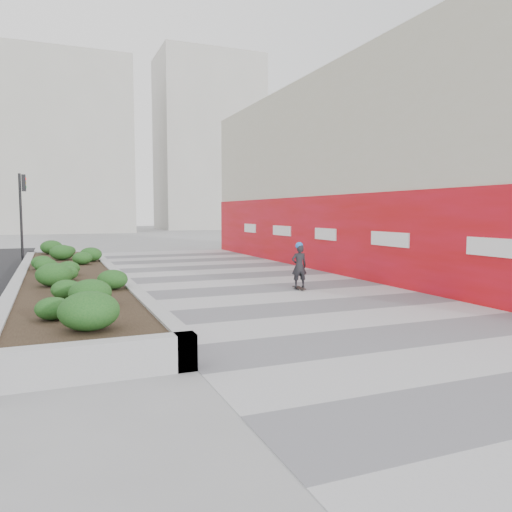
{
  "coord_description": "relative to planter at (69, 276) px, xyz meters",
  "views": [
    {
      "loc": [
        -5.93,
        -8.98,
        2.34
      ],
      "look_at": [
        -0.56,
        4.16,
        1.1
      ],
      "focal_mm": 35.0,
      "sensor_mm": 36.0,
      "label": 1
    }
  ],
  "objects": [
    {
      "name": "distant_bldg_north_r",
      "position": [
        20.5,
        53.0,
        11.58
      ],
      "size": [
        14.0,
        10.0,
        24.0
      ],
      "primitive_type": "cube",
      "color": "#ADAAA3",
      "rests_on": "ground"
    },
    {
      "name": "distant_bldg_north_l",
      "position": [
        0.5,
        48.0,
        9.58
      ],
      "size": [
        16.0,
        12.0,
        20.0
      ],
      "primitive_type": "cube",
      "color": "#ADAAA3",
      "rests_on": "ground"
    },
    {
      "name": "manhole_cover",
      "position": [
        6.0,
        -4.0,
        -0.42
      ],
      "size": [
        0.44,
        0.44,
        0.01
      ],
      "primitive_type": "cylinder",
      "color": "#595654",
      "rests_on": "ground"
    },
    {
      "name": "ground",
      "position": [
        5.5,
        -7.0,
        -0.42
      ],
      "size": [
        160.0,
        160.0,
        0.0
      ],
      "primitive_type": "plane",
      "color": "gray",
      "rests_on": "ground"
    },
    {
      "name": "planter",
      "position": [
        0.0,
        0.0,
        0.0
      ],
      "size": [
        3.0,
        18.0,
        0.9
      ],
      "color": "#9E9EA0",
      "rests_on": "ground"
    },
    {
      "name": "walkway",
      "position": [
        5.5,
        -4.0,
        -0.41
      ],
      "size": [
        8.0,
        36.0,
        0.01
      ],
      "primitive_type": "cube",
      "color": "#A8A8AD",
      "rests_on": "ground"
    },
    {
      "name": "traffic_signal_near",
      "position": [
        -1.73,
        10.5,
        2.34
      ],
      "size": [
        0.33,
        0.28,
        4.2
      ],
      "color": "black",
      "rests_on": "ground"
    },
    {
      "name": "skateboarder",
      "position": [
        6.45,
        -2.6,
        0.32
      ],
      "size": [
        0.52,
        0.74,
        1.45
      ],
      "rotation": [
        0.0,
        0.0,
        -0.12
      ],
      "color": "beige",
      "rests_on": "ground"
    },
    {
      "name": "building",
      "position": [
        12.48,
        1.98,
        3.56
      ],
      "size": [
        6.04,
        24.08,
        8.0
      ],
      "color": "beige",
      "rests_on": "ground"
    }
  ]
}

